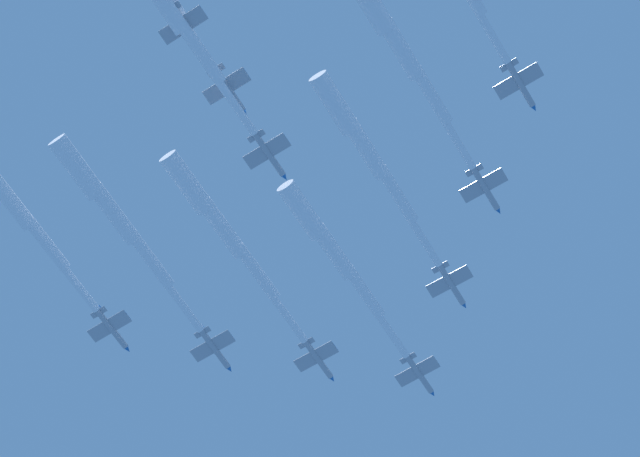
{
  "coord_description": "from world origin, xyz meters",
  "views": [
    {
      "loc": [
        37.85,
        -64.75,
        9.16
      ],
      "look_at": [
        0.0,
        0.0,
        209.29
      ],
      "focal_mm": 68.08,
      "sensor_mm": 36.0,
      "label": 1
    }
  ],
  "objects_px": {
    "jet_starboard_mid": "(402,52)",
    "jet_port_mid": "(114,215)",
    "jet_lead": "(334,253)",
    "jet_starboard_inner": "(367,151)",
    "jet_trail_port": "(162,1)",
    "jet_port_outer": "(11,203)",
    "jet_port_inner": "(223,229)"
  },
  "relations": [
    {
      "from": "jet_starboard_inner",
      "to": "jet_starboard_mid",
      "type": "height_order",
      "value": "jet_starboard_inner"
    },
    {
      "from": "jet_lead",
      "to": "jet_port_inner",
      "type": "height_order",
      "value": "jet_lead"
    },
    {
      "from": "jet_starboard_inner",
      "to": "jet_trail_port",
      "type": "height_order",
      "value": "jet_starboard_inner"
    },
    {
      "from": "jet_port_inner",
      "to": "jet_port_mid",
      "type": "relative_size",
      "value": 1.0
    },
    {
      "from": "jet_lead",
      "to": "jet_starboard_inner",
      "type": "distance_m",
      "value": 20.03
    },
    {
      "from": "jet_starboard_inner",
      "to": "jet_port_mid",
      "type": "height_order",
      "value": "jet_starboard_inner"
    },
    {
      "from": "jet_starboard_inner",
      "to": "jet_port_outer",
      "type": "height_order",
      "value": "jet_starboard_inner"
    },
    {
      "from": "jet_trail_port",
      "to": "jet_port_mid",
      "type": "bearing_deg",
      "value": 135.19
    },
    {
      "from": "jet_port_inner",
      "to": "jet_trail_port",
      "type": "relative_size",
      "value": 0.98
    },
    {
      "from": "jet_lead",
      "to": "jet_starboard_mid",
      "type": "relative_size",
      "value": 1.01
    },
    {
      "from": "jet_port_inner",
      "to": "jet_port_outer",
      "type": "xyz_separation_m",
      "value": [
        -29.16,
        -23.09,
        -0.73
      ]
    },
    {
      "from": "jet_port_outer",
      "to": "jet_lead",
      "type": "bearing_deg",
      "value": 40.28
    },
    {
      "from": "jet_port_inner",
      "to": "jet_trail_port",
      "type": "xyz_separation_m",
      "value": [
        12.91,
        -39.42,
        -1.59
      ]
    },
    {
      "from": "jet_starboard_inner",
      "to": "jet_trail_port",
      "type": "xyz_separation_m",
      "value": [
        -16.28,
        -39.67,
        -1.35
      ]
    },
    {
      "from": "jet_port_inner",
      "to": "jet_port_mid",
      "type": "distance_m",
      "value": 19.06
    },
    {
      "from": "jet_starboard_inner",
      "to": "jet_port_outer",
      "type": "distance_m",
      "value": 62.84
    },
    {
      "from": "jet_port_mid",
      "to": "jet_port_outer",
      "type": "height_order",
      "value": "jet_port_outer"
    },
    {
      "from": "jet_starboard_mid",
      "to": "jet_lead",
      "type": "bearing_deg",
      "value": 137.19
    },
    {
      "from": "jet_lead",
      "to": "jet_trail_port",
      "type": "distance_m",
      "value": 53.58
    },
    {
      "from": "jet_trail_port",
      "to": "jet_port_inner",
      "type": "bearing_deg",
      "value": 108.14
    },
    {
      "from": "jet_lead",
      "to": "jet_port_inner",
      "type": "relative_size",
      "value": 0.95
    },
    {
      "from": "jet_port_outer",
      "to": "jet_starboard_inner",
      "type": "bearing_deg",
      "value": 21.81
    },
    {
      "from": "jet_lead",
      "to": "jet_port_mid",
      "type": "bearing_deg",
      "value": -137.64
    },
    {
      "from": "jet_lead",
      "to": "jet_port_outer",
      "type": "bearing_deg",
      "value": -139.72
    },
    {
      "from": "jet_starboard_mid",
      "to": "jet_port_mid",
      "type": "bearing_deg",
      "value": -179.62
    },
    {
      "from": "jet_starboard_inner",
      "to": "jet_trail_port",
      "type": "relative_size",
      "value": 0.95
    },
    {
      "from": "jet_lead",
      "to": "jet_port_inner",
      "type": "xyz_separation_m",
      "value": [
        -14.71,
        -14.1,
        -0.32
      ]
    },
    {
      "from": "jet_trail_port",
      "to": "jet_port_outer",
      "type": "bearing_deg",
      "value": 158.78
    },
    {
      "from": "jet_port_inner",
      "to": "jet_port_outer",
      "type": "relative_size",
      "value": 1.05
    },
    {
      "from": "jet_starboard_mid",
      "to": "jet_starboard_inner",
      "type": "bearing_deg",
      "value": 138.18
    },
    {
      "from": "jet_starboard_mid",
      "to": "jet_port_outer",
      "type": "distance_m",
      "value": 72.89
    },
    {
      "from": "jet_starboard_mid",
      "to": "jet_port_outer",
      "type": "xyz_separation_m",
      "value": [
        -72.04,
        -11.09,
        -0.07
      ]
    }
  ]
}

